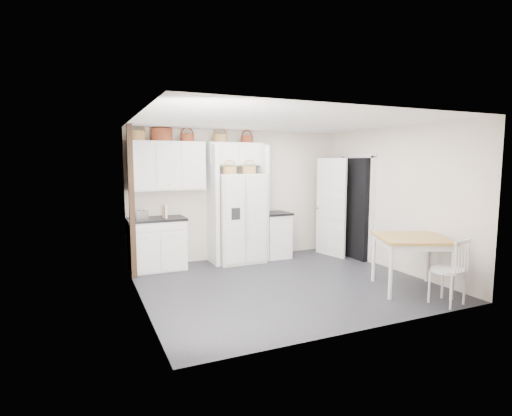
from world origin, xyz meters
name	(u,v)px	position (x,y,z in m)	size (l,w,h in m)	color
floor	(284,283)	(0.00, 0.00, 0.00)	(4.50, 4.50, 0.00)	#222229
ceiling	(285,122)	(0.00, 0.00, 2.60)	(4.50, 4.50, 0.00)	white
wall_back	(239,195)	(0.00, 2.00, 1.30)	(4.50, 4.50, 0.00)	beige
wall_left	(140,211)	(-2.25, 0.00, 1.30)	(4.00, 4.00, 0.00)	beige
wall_right	(394,199)	(2.25, 0.00, 1.30)	(4.00, 4.00, 0.00)	beige
refrigerator	(239,218)	(-0.15, 1.65, 0.87)	(0.90, 0.73, 1.74)	silver
base_cab_left	(157,245)	(-1.75, 1.70, 0.46)	(0.99, 0.62, 0.92)	silver
base_cab_right	(275,236)	(0.67, 1.70, 0.45)	(0.51, 0.61, 0.90)	silver
dining_table	(410,263)	(1.63, -1.08, 0.42)	(1.00, 1.00, 0.84)	olive
windsor_chair	(448,270)	(1.64, -1.75, 0.48)	(0.47, 0.43, 0.96)	silver
counter_left	(156,219)	(-1.75, 1.70, 0.94)	(1.03, 0.67, 0.04)	black
counter_right	(275,213)	(0.67, 1.70, 0.92)	(0.55, 0.65, 0.04)	black
toaster	(141,215)	(-2.01, 1.68, 1.04)	(0.22, 0.13, 0.15)	silver
cookbook_red	(165,212)	(-1.59, 1.62, 1.07)	(0.03, 0.15, 0.22)	#B83C1E
cookbook_cream	(165,212)	(-1.60, 1.62, 1.07)	(0.03, 0.15, 0.23)	beige
basket_upper_a	(137,136)	(-2.01, 1.83, 2.44)	(0.31, 0.31, 0.17)	olive
basket_upper_b	(162,135)	(-1.58, 1.83, 2.46)	(0.39, 0.39, 0.23)	#612C17
basket_upper_c	(187,138)	(-1.10, 1.83, 2.42)	(0.26, 0.26, 0.15)	#612C17
basket_bridge_a	(220,138)	(-0.46, 1.83, 2.43)	(0.28, 0.28, 0.16)	olive
basket_bridge_b	(247,139)	(0.10, 1.83, 2.42)	(0.24, 0.24, 0.14)	#612C17
basket_fridge_a	(230,170)	(-0.36, 1.55, 1.82)	(0.27, 0.27, 0.14)	olive
basket_fridge_b	(249,170)	(0.04, 1.55, 1.82)	(0.27, 0.27, 0.15)	olive
upper_cabinet	(167,166)	(-1.50, 1.83, 1.90)	(1.40, 0.34, 0.90)	silver
bridge_cabinet	(235,154)	(-0.15, 1.83, 2.12)	(1.12, 0.34, 0.45)	silver
fridge_panel_left	(213,205)	(-0.66, 1.70, 1.15)	(0.08, 0.60, 2.30)	silver
fridge_panel_right	(261,203)	(0.36, 1.70, 1.15)	(0.08, 0.60, 2.30)	silver
trim_post	(132,202)	(-2.20, 1.35, 1.30)	(0.09, 0.09, 2.60)	#3C2918
doorway_void	(355,208)	(2.16, 1.00, 1.02)	(0.18, 0.85, 2.05)	black
door_slab	(331,207)	(1.80, 1.33, 1.02)	(0.80, 0.04, 2.05)	white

